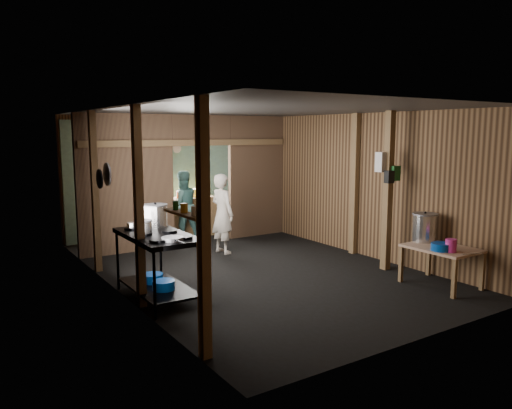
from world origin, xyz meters
TOP-DOWN VIEW (x-y plane):
  - floor at (0.00, 0.00)m, footprint 4.50×7.00m
  - ceiling at (0.00, 0.00)m, footprint 4.50×7.00m
  - wall_back at (0.00, 3.50)m, footprint 4.50×0.00m
  - wall_front at (0.00, -3.50)m, footprint 4.50×0.00m
  - wall_left at (-2.25, 0.00)m, footprint 0.00×7.00m
  - wall_right at (2.25, 0.00)m, footprint 0.00×7.00m
  - partition_left at (-1.32, 2.20)m, footprint 1.85×0.10m
  - partition_right at (1.57, 2.20)m, footprint 1.35×0.10m
  - partition_header at (0.25, 2.20)m, footprint 1.30×0.10m
  - turquoise_panel at (0.00, 3.44)m, footprint 4.40×0.06m
  - back_counter at (0.30, 2.95)m, footprint 1.20×0.50m
  - wall_clock at (0.25, 3.40)m, footprint 0.20×0.03m
  - post_left_a at (-2.18, -2.60)m, footprint 0.10×0.12m
  - post_left_b at (-2.18, -0.80)m, footprint 0.10×0.12m
  - post_left_c at (-2.18, 1.20)m, footprint 0.10×0.12m
  - post_right at (2.18, -0.20)m, footprint 0.10×0.12m
  - post_free at (1.85, -1.30)m, footprint 0.12×0.12m
  - cross_beam at (0.00, 2.15)m, footprint 4.40×0.12m
  - pan_lid_big at (-2.21, 0.40)m, footprint 0.03×0.34m
  - pan_lid_small at (-2.21, 0.80)m, footprint 0.03×0.30m
  - wall_shelf at (-2.15, -2.10)m, footprint 0.14×0.80m
  - jar_white at (-2.15, -2.35)m, footprint 0.07×0.07m
  - jar_yellow at (-2.15, -2.10)m, footprint 0.08×0.08m
  - jar_green at (-2.15, -1.88)m, footprint 0.06×0.06m
  - bag_white at (1.80, -1.22)m, footprint 0.22×0.15m
  - bag_green at (1.92, -1.36)m, footprint 0.16×0.12m
  - bag_black at (1.78, -1.38)m, footprint 0.14×0.10m
  - gas_range at (-1.88, -0.64)m, footprint 0.79×1.53m
  - prep_table at (1.83, -2.39)m, footprint 0.72×0.99m
  - stove_pot_large at (-1.71, -0.18)m, footprint 0.41×0.41m
  - stove_pot_med at (-2.05, -0.58)m, footprint 0.25×0.25m
  - stove_saucepan at (-2.05, -0.13)m, footprint 0.17×0.17m
  - frying_pan at (-1.88, -1.15)m, footprint 0.30×0.51m
  - blue_tub_front at (-1.88, -0.82)m, footprint 0.30×0.30m
  - blue_tub_back at (-1.88, -0.43)m, footprint 0.30×0.30m
  - stock_pot at (1.95, -1.98)m, footprint 0.48×0.48m
  - wash_basin at (1.64, -2.52)m, footprint 0.37×0.37m
  - pink_bucket at (1.68, -2.64)m, footprint 0.20×0.20m
  - knife at (1.83, -2.88)m, footprint 0.29×0.15m
  - yellow_tub at (0.53, 2.95)m, footprint 0.32×0.32m
  - red_cup at (0.09, 2.95)m, footprint 0.13×0.13m
  - cook at (0.14, 1.17)m, footprint 0.44×0.60m
  - worker_back at (0.02, 2.67)m, footprint 0.74×0.60m

SIDE VIEW (x-z plane):
  - floor at x=0.00m, z-range 0.00..0.00m
  - blue_tub_back at x=-1.88m, z-range 0.18..0.29m
  - blue_tub_front at x=-1.88m, z-range 0.18..0.30m
  - prep_table at x=1.83m, z-range 0.00..0.59m
  - back_counter at x=0.30m, z-range 0.00..0.85m
  - gas_range at x=-1.88m, z-range 0.00..0.90m
  - knife at x=1.83m, z-range 0.59..0.60m
  - wash_basin at x=1.64m, z-range 0.59..0.70m
  - pink_bucket at x=1.68m, z-range 0.59..0.77m
  - worker_back at x=0.02m, z-range 0.00..1.46m
  - cook at x=0.14m, z-range 0.00..1.50m
  - stock_pot at x=1.95m, z-range 0.57..1.02m
  - red_cup at x=0.09m, z-range 0.85..1.00m
  - frying_pan at x=-1.88m, z-range 0.89..0.96m
  - yellow_tub at x=0.53m, z-range 0.85..1.03m
  - stove_saucepan at x=-2.05m, z-range 0.90..1.00m
  - stove_pot_med at x=-2.05m, z-range 0.88..1.10m
  - stove_pot_large at x=-1.71m, z-range 0.88..1.24m
  - turquoise_panel at x=0.00m, z-range 0.00..2.50m
  - wall_back at x=0.00m, z-range 0.00..2.60m
  - wall_front at x=0.00m, z-range 0.00..2.60m
  - wall_left at x=-2.25m, z-range 0.00..2.60m
  - wall_right at x=2.25m, z-range 0.00..2.60m
  - partition_left at x=-1.32m, z-range 0.00..2.60m
  - partition_right at x=1.57m, z-range 0.00..2.60m
  - post_left_a at x=-2.18m, z-range 0.00..2.60m
  - post_left_b at x=-2.18m, z-range 0.00..2.60m
  - post_left_c at x=-2.18m, z-range 0.00..2.60m
  - post_right at x=2.18m, z-range 0.00..2.60m
  - post_free at x=1.85m, z-range 0.00..2.60m
  - wall_shelf at x=-2.15m, z-range 1.39..1.41m
  - jar_white at x=-2.15m, z-range 1.42..1.52m
  - jar_yellow at x=-2.15m, z-range 1.42..1.52m
  - jar_green at x=-2.15m, z-range 1.42..1.52m
  - pan_lid_small at x=-2.21m, z-range 1.40..1.70m
  - bag_black at x=1.78m, z-range 1.45..1.65m
  - bag_green at x=1.92m, z-range 1.48..1.72m
  - pan_lid_big at x=-2.21m, z-range 1.48..1.82m
  - bag_white at x=1.80m, z-range 1.62..1.94m
  - wall_clock at x=0.25m, z-range 1.80..2.00m
  - cross_beam at x=0.00m, z-range 1.99..2.11m
  - partition_header at x=0.25m, z-range 2.00..2.60m
  - ceiling at x=0.00m, z-range 2.60..2.60m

